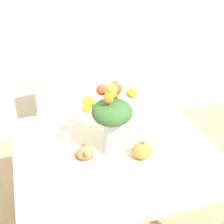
{
  "coord_description": "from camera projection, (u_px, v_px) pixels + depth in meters",
  "views": [
    {
      "loc": [
        -0.46,
        -1.41,
        1.88
      ],
      "look_at": [
        -0.02,
        -0.01,
        1.0
      ],
      "focal_mm": 50.0,
      "sensor_mm": 36.0,
      "label": 1
    }
  ],
  "objects": [
    {
      "name": "turkey_figurine",
      "position": [
        85.0,
        151.0,
        1.78
      ],
      "size": [
        0.11,
        0.14,
        0.09
      ],
      "color": "#A87A4C",
      "rests_on": "dining_table"
    },
    {
      "name": "flower_vase",
      "position": [
        111.0,
        115.0,
        1.72
      ],
      "size": [
        0.32,
        0.27,
        0.45
      ],
      "color": "silver",
      "rests_on": "dining_table"
    },
    {
      "name": "pumpkin",
      "position": [
        142.0,
        150.0,
        1.78
      ],
      "size": [
        0.12,
        0.12,
        0.11
      ],
      "color": "gold",
      "rests_on": "dining_table"
    },
    {
      "name": "dining_chair_near_window",
      "position": [
        63.0,
        113.0,
        2.69
      ],
      "size": [
        0.45,
        0.45,
        0.93
      ],
      "rotation": [
        0.0,
        0.0,
        0.08
      ],
      "color": "silver",
      "rests_on": "ground_plane"
    },
    {
      "name": "dining_table",
      "position": [
        115.0,
        161.0,
        1.91
      ],
      "size": [
        1.18,
        1.06,
        0.73
      ],
      "color": "beige",
      "rests_on": "ground_plane"
    }
  ]
}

